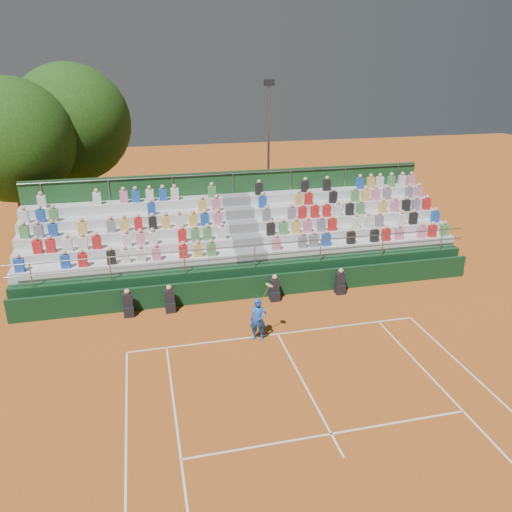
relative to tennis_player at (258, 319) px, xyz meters
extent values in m
plane|color=#AD561C|center=(0.79, 0.19, -0.82)|extent=(90.00, 90.00, 0.00)
cube|color=white|center=(0.79, 0.19, -0.82)|extent=(11.00, 0.06, 0.01)
cube|color=white|center=(0.79, -3.01, -0.82)|extent=(0.06, 6.40, 0.01)
cube|color=white|center=(0.79, -5.30, -0.82)|extent=(8.22, 0.06, 0.01)
cube|color=black|center=(0.79, 3.39, -0.32)|extent=(20.00, 0.15, 1.00)
cube|color=black|center=(-4.62, 2.94, -0.60)|extent=(0.40, 0.40, 0.44)
cube|color=black|center=(-4.62, 2.94, -0.12)|extent=(0.38, 0.25, 0.55)
sphere|color=tan|center=(-4.62, 2.94, 0.26)|extent=(0.22, 0.22, 0.22)
cube|color=black|center=(-2.98, 2.94, -0.60)|extent=(0.40, 0.40, 0.44)
cube|color=black|center=(-2.98, 2.94, -0.12)|extent=(0.38, 0.25, 0.55)
sphere|color=tan|center=(-2.98, 2.94, 0.26)|extent=(0.22, 0.22, 0.22)
cube|color=black|center=(1.42, 2.94, -0.60)|extent=(0.40, 0.40, 0.44)
cube|color=black|center=(1.42, 2.94, -0.12)|extent=(0.38, 0.25, 0.55)
sphere|color=tan|center=(1.42, 2.94, 0.26)|extent=(0.22, 0.22, 0.22)
cube|color=black|center=(4.38, 2.94, -0.60)|extent=(0.40, 0.40, 0.44)
cube|color=black|center=(4.38, 2.94, -0.12)|extent=(0.38, 0.25, 0.55)
sphere|color=tan|center=(4.38, 2.94, 0.26)|extent=(0.22, 0.22, 0.22)
cube|color=black|center=(0.79, 6.49, -0.22)|extent=(20.00, 5.20, 1.20)
cube|color=silver|center=(-4.56, 4.81, 0.59)|extent=(9.30, 0.85, 0.42)
cube|color=silver|center=(6.14, 4.81, 0.59)|extent=(9.30, 0.85, 0.42)
cube|color=slate|center=(0.79, 4.81, 0.59)|extent=(1.40, 0.85, 0.42)
cube|color=silver|center=(-4.56, 5.66, 1.01)|extent=(9.30, 0.85, 0.42)
cube|color=silver|center=(6.14, 5.66, 1.01)|extent=(9.30, 0.85, 0.42)
cube|color=slate|center=(0.79, 5.66, 1.01)|extent=(1.40, 0.85, 0.42)
cube|color=silver|center=(-4.56, 6.51, 1.43)|extent=(9.30, 0.85, 0.42)
cube|color=silver|center=(6.14, 6.51, 1.43)|extent=(9.30, 0.85, 0.42)
cube|color=slate|center=(0.79, 6.51, 1.43)|extent=(1.40, 0.85, 0.42)
cube|color=silver|center=(-4.56, 7.36, 1.85)|extent=(9.30, 0.85, 0.42)
cube|color=silver|center=(6.14, 7.36, 1.85)|extent=(9.30, 0.85, 0.42)
cube|color=slate|center=(0.79, 7.36, 1.85)|extent=(1.40, 0.85, 0.42)
cube|color=silver|center=(-4.56, 8.21, 2.27)|extent=(9.30, 0.85, 0.42)
cube|color=silver|center=(6.14, 8.21, 2.27)|extent=(9.30, 0.85, 0.42)
cube|color=slate|center=(0.79, 8.21, 2.27)|extent=(1.40, 0.85, 0.42)
cube|color=#1B4621|center=(0.79, 8.74, 1.38)|extent=(20.00, 0.12, 4.40)
cylinder|color=gray|center=(0.79, 3.94, 1.38)|extent=(20.00, 0.05, 0.05)
cylinder|color=gray|center=(0.79, 8.64, 3.48)|extent=(20.00, 0.05, 0.05)
cube|color=#1E4CB2|center=(-8.74, 4.66, 1.08)|extent=(0.36, 0.24, 0.56)
cube|color=#1E4CB2|center=(-6.99, 4.66, 1.08)|extent=(0.36, 0.24, 0.56)
cube|color=red|center=(-6.32, 4.66, 1.08)|extent=(0.36, 0.24, 0.56)
cube|color=black|center=(-5.18, 4.66, 1.08)|extent=(0.36, 0.24, 0.56)
cube|color=silver|center=(-4.60, 4.66, 1.08)|extent=(0.36, 0.24, 0.56)
cube|color=silver|center=(-3.97, 4.66, 1.08)|extent=(0.36, 0.24, 0.56)
cube|color=pink|center=(-3.33, 4.66, 1.08)|extent=(0.36, 0.24, 0.56)
cube|color=red|center=(-2.19, 4.66, 1.08)|extent=(0.36, 0.24, 0.56)
cube|color=gold|center=(-1.56, 4.66, 1.08)|extent=(0.36, 0.24, 0.56)
cube|color=#4C8C4C|center=(-0.98, 4.66, 1.08)|extent=(0.36, 0.24, 0.56)
cube|color=red|center=(-8.13, 5.51, 1.50)|extent=(0.36, 0.24, 0.56)
cube|color=red|center=(-7.61, 5.51, 1.50)|extent=(0.36, 0.24, 0.56)
cube|color=silver|center=(-6.93, 5.51, 1.50)|extent=(0.36, 0.24, 0.56)
cube|color=silver|center=(-6.32, 5.51, 1.50)|extent=(0.36, 0.24, 0.56)
cube|color=red|center=(-5.76, 5.51, 1.50)|extent=(0.36, 0.24, 0.56)
cube|color=silver|center=(-4.52, 5.51, 1.50)|extent=(0.36, 0.24, 0.56)
cube|color=pink|center=(-3.92, 5.51, 1.50)|extent=(0.36, 0.24, 0.56)
cube|color=silver|center=(-3.40, 5.51, 1.50)|extent=(0.36, 0.24, 0.56)
cube|color=red|center=(-2.13, 5.51, 1.50)|extent=(0.36, 0.24, 0.56)
cube|color=#4C8C4C|center=(-1.56, 5.51, 1.50)|extent=(0.36, 0.24, 0.56)
cube|color=#4C8C4C|center=(-1.00, 5.51, 1.50)|extent=(0.36, 0.24, 0.56)
cube|color=silver|center=(-0.35, 5.51, 1.50)|extent=(0.36, 0.24, 0.56)
cube|color=#4C8C4C|center=(-8.72, 6.36, 1.92)|extent=(0.36, 0.24, 0.56)
cube|color=slate|center=(-8.16, 6.36, 1.92)|extent=(0.36, 0.24, 0.56)
cube|color=#1E4CB2|center=(-7.57, 6.36, 1.92)|extent=(0.36, 0.24, 0.56)
cube|color=gold|center=(-6.36, 6.36, 1.92)|extent=(0.36, 0.24, 0.56)
cube|color=slate|center=(-5.15, 6.36, 1.92)|extent=(0.36, 0.24, 0.56)
cube|color=gold|center=(-4.58, 6.36, 1.92)|extent=(0.36, 0.24, 0.56)
cube|color=red|center=(-3.98, 6.36, 1.92)|extent=(0.36, 0.24, 0.56)
cube|color=black|center=(-3.35, 6.36, 1.92)|extent=(0.36, 0.24, 0.56)
cube|color=gold|center=(-2.76, 6.36, 1.92)|extent=(0.36, 0.24, 0.56)
cube|color=silver|center=(-2.16, 6.36, 1.92)|extent=(0.36, 0.24, 0.56)
cube|color=gold|center=(-1.53, 6.36, 1.92)|extent=(0.36, 0.24, 0.56)
cube|color=#1E4CB2|center=(-1.00, 6.36, 1.92)|extent=(0.36, 0.24, 0.56)
cube|color=pink|center=(-0.38, 6.36, 1.92)|extent=(0.36, 0.24, 0.56)
cube|color=silver|center=(-8.81, 7.21, 2.34)|extent=(0.36, 0.24, 0.56)
cube|color=#1E4CB2|center=(-8.14, 7.21, 2.34)|extent=(0.36, 0.24, 0.56)
cube|color=#4C8C4C|center=(-7.59, 7.21, 2.34)|extent=(0.36, 0.24, 0.56)
cube|color=#1E4CB2|center=(-3.34, 7.21, 2.34)|extent=(0.36, 0.24, 0.56)
cube|color=gold|center=(-0.98, 7.21, 2.34)|extent=(0.36, 0.24, 0.56)
cube|color=pink|center=(-0.32, 7.21, 2.34)|extent=(0.36, 0.24, 0.56)
cube|color=silver|center=(-8.15, 8.06, 2.76)|extent=(0.36, 0.24, 0.56)
cube|color=silver|center=(-5.75, 8.06, 2.76)|extent=(0.36, 0.24, 0.56)
cube|color=pink|center=(-4.55, 8.06, 2.76)|extent=(0.36, 0.24, 0.56)
cube|color=#1E4CB2|center=(-4.00, 8.06, 2.76)|extent=(0.36, 0.24, 0.56)
cube|color=silver|center=(-3.35, 8.06, 2.76)|extent=(0.36, 0.24, 0.56)
cube|color=#1E4CB2|center=(-2.74, 8.06, 2.76)|extent=(0.36, 0.24, 0.56)
cube|color=silver|center=(-2.18, 8.06, 2.76)|extent=(0.36, 0.24, 0.56)
cube|color=#4C8C4C|center=(-0.38, 8.06, 2.76)|extent=(0.36, 0.24, 0.56)
cube|color=pink|center=(1.95, 4.66, 1.08)|extent=(0.36, 0.24, 0.56)
cube|color=slate|center=(3.18, 4.66, 1.08)|extent=(0.36, 0.24, 0.56)
cube|color=slate|center=(3.72, 4.66, 1.08)|extent=(0.36, 0.24, 0.56)
cube|color=#1E4CB2|center=(4.32, 4.66, 1.08)|extent=(0.36, 0.24, 0.56)
cube|color=black|center=(5.53, 4.66, 1.08)|extent=(0.36, 0.24, 0.56)
cube|color=black|center=(6.71, 4.66, 1.08)|extent=(0.36, 0.24, 0.56)
cube|color=red|center=(7.30, 4.66, 1.08)|extent=(0.36, 0.24, 0.56)
cube|color=pink|center=(7.98, 4.66, 1.08)|extent=(0.36, 0.24, 0.56)
cube|color=pink|center=(9.15, 4.66, 1.08)|extent=(0.36, 0.24, 0.56)
cube|color=red|center=(9.72, 4.66, 1.08)|extent=(0.36, 0.24, 0.56)
cube|color=#4C8C4C|center=(10.37, 4.66, 1.08)|extent=(0.36, 0.24, 0.56)
cube|color=black|center=(1.92, 5.51, 1.50)|extent=(0.36, 0.24, 0.56)
cube|color=#4C8C4C|center=(2.51, 5.51, 1.50)|extent=(0.36, 0.24, 0.56)
cube|color=gold|center=(3.13, 5.51, 1.50)|extent=(0.36, 0.24, 0.56)
cube|color=pink|center=(3.69, 5.51, 1.50)|extent=(0.36, 0.24, 0.56)
cube|color=slate|center=(4.37, 5.51, 1.50)|extent=(0.36, 0.24, 0.56)
cube|color=red|center=(4.92, 5.51, 1.50)|extent=(0.36, 0.24, 0.56)
cube|color=silver|center=(6.13, 5.51, 1.50)|extent=(0.36, 0.24, 0.56)
cube|color=silver|center=(6.72, 5.51, 1.50)|extent=(0.36, 0.24, 0.56)
cube|color=slate|center=(7.33, 5.51, 1.50)|extent=(0.36, 0.24, 0.56)
cube|color=silver|center=(8.51, 5.51, 1.50)|extent=(0.36, 0.24, 0.56)
cube|color=black|center=(9.14, 5.51, 1.50)|extent=(0.36, 0.24, 0.56)
cube|color=#1E4CB2|center=(10.34, 5.51, 1.50)|extent=(0.36, 0.24, 0.56)
cube|color=slate|center=(1.93, 6.36, 1.92)|extent=(0.36, 0.24, 0.56)
cube|color=slate|center=(3.17, 6.36, 1.92)|extent=(0.36, 0.24, 0.56)
cube|color=red|center=(3.71, 6.36, 1.92)|extent=(0.36, 0.24, 0.56)
cube|color=red|center=(4.33, 6.36, 1.92)|extent=(0.36, 0.24, 0.56)
cube|color=red|center=(4.94, 6.36, 1.92)|extent=(0.36, 0.24, 0.56)
cube|color=silver|center=(5.49, 6.36, 1.92)|extent=(0.36, 0.24, 0.56)
cube|color=black|center=(6.14, 6.36, 1.92)|extent=(0.36, 0.24, 0.56)
cube|color=#4C8C4C|center=(6.70, 6.36, 1.92)|extent=(0.36, 0.24, 0.56)
cube|color=gold|center=(7.90, 6.36, 1.92)|extent=(0.36, 0.24, 0.56)
cube|color=pink|center=(8.55, 6.36, 1.92)|extent=(0.36, 0.24, 0.56)
cube|color=black|center=(9.17, 6.36, 1.92)|extent=(0.36, 0.24, 0.56)
cube|color=slate|center=(9.72, 6.36, 1.92)|extent=(0.36, 0.24, 0.56)
cube|color=red|center=(10.31, 6.36, 1.92)|extent=(0.36, 0.24, 0.56)
cube|color=#1E4CB2|center=(1.95, 7.21, 2.34)|extent=(0.36, 0.24, 0.56)
cube|color=gold|center=(3.78, 7.21, 2.34)|extent=(0.36, 0.24, 0.56)
cube|color=red|center=(4.29, 7.21, 2.34)|extent=(0.36, 0.24, 0.56)
cube|color=black|center=(5.58, 7.21, 2.34)|extent=(0.36, 0.24, 0.56)
cube|color=#4C8C4C|center=(6.76, 7.21, 2.34)|extent=(0.36, 0.24, 0.56)
cube|color=gold|center=(7.34, 7.21, 2.34)|extent=(0.36, 0.24, 0.56)
cube|color=pink|center=(7.89, 7.21, 2.34)|extent=(0.36, 0.24, 0.56)
cube|color=slate|center=(8.52, 7.21, 2.34)|extent=(0.36, 0.24, 0.56)
cube|color=slate|center=(9.76, 7.21, 2.34)|extent=(0.36, 0.24, 0.56)
cube|color=pink|center=(10.32, 7.21, 2.34)|extent=(0.36, 0.24, 0.56)
cube|color=black|center=(1.97, 8.06, 2.76)|extent=(0.36, 0.24, 0.56)
cube|color=black|center=(4.38, 8.06, 2.76)|extent=(0.36, 0.24, 0.56)
cube|color=black|center=(5.54, 8.06, 2.76)|extent=(0.36, 0.24, 0.56)
cube|color=#1E4CB2|center=(7.36, 8.06, 2.76)|extent=(0.36, 0.24, 0.56)
cube|color=gold|center=(7.96, 8.06, 2.76)|extent=(0.36, 0.24, 0.56)
cube|color=silver|center=(8.49, 8.06, 2.76)|extent=(0.36, 0.24, 0.56)
cube|color=#4C8C4C|center=(9.14, 8.06, 2.76)|extent=(0.36, 0.24, 0.56)
cube|color=silver|center=(9.77, 8.06, 2.76)|extent=(0.36, 0.24, 0.56)
cube|color=pink|center=(10.31, 8.06, 2.76)|extent=(0.36, 0.24, 0.56)
imported|color=blue|center=(0.00, 0.00, -0.01)|extent=(0.69, 0.55, 1.64)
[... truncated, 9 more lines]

